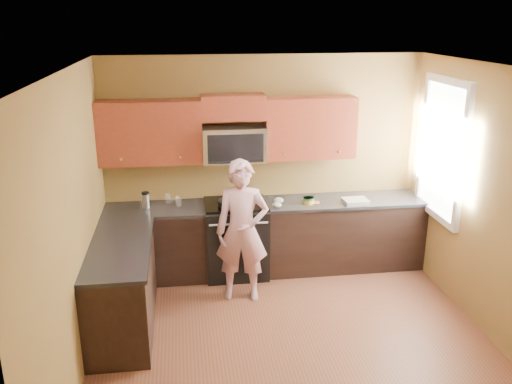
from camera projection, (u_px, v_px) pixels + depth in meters
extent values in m
plane|color=brown|center=(294.00, 345.00, 5.37)|extent=(4.00, 4.00, 0.00)
plane|color=white|center=(301.00, 70.00, 4.53)|extent=(4.00, 4.00, 0.00)
plane|color=brown|center=(264.00, 163.00, 6.83)|extent=(4.00, 0.00, 4.00)
plane|color=brown|center=(371.00, 344.00, 3.07)|extent=(4.00, 0.00, 4.00)
plane|color=brown|center=(73.00, 231.00, 4.69)|extent=(0.00, 4.00, 4.00)
plane|color=brown|center=(499.00, 209.00, 5.22)|extent=(0.00, 4.00, 4.00)
cube|color=black|center=(267.00, 238.00, 6.83)|extent=(4.00, 0.60, 0.88)
cube|color=black|center=(122.00, 289.00, 5.57)|extent=(0.60, 1.60, 0.88)
cube|color=black|center=(268.00, 204.00, 6.68)|extent=(4.00, 0.62, 0.04)
cube|color=black|center=(120.00, 248.00, 5.43)|extent=(0.62, 1.60, 0.04)
cube|color=maroon|center=(233.00, 107.00, 6.39)|extent=(0.76, 0.33, 0.30)
imported|color=#DB6D8E|center=(242.00, 231.00, 6.06)|extent=(0.66, 0.49, 1.64)
cube|color=#B27F47|center=(315.00, 203.00, 6.66)|extent=(0.14, 0.14, 0.01)
ellipsoid|color=silver|center=(277.00, 205.00, 6.52)|extent=(0.12, 0.13, 0.06)
ellipsoid|color=silver|center=(279.00, 200.00, 6.67)|extent=(0.16, 0.16, 0.07)
cube|color=silver|center=(355.00, 201.00, 6.67)|extent=(0.31, 0.25, 0.05)
cylinder|color=silver|center=(143.00, 203.00, 6.51)|extent=(0.08, 0.08, 0.12)
cylinder|color=silver|center=(168.00, 199.00, 6.65)|extent=(0.08, 0.08, 0.12)
cylinder|color=silver|center=(179.00, 201.00, 6.56)|extent=(0.07, 0.07, 0.12)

